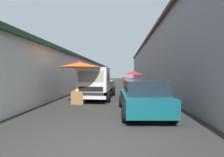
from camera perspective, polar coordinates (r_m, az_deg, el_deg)
ground at (r=17.05m, az=1.29°, el=-4.06°), size 90.00×90.00×0.00m
building_left_whitewash at (r=20.77m, az=-18.62°, el=1.79°), size 49.80×7.50×3.53m
building_right_concrete at (r=20.28m, az=22.39°, el=5.12°), size 49.80×7.50×5.91m
fruit_stall_far_left at (r=16.54m, az=-7.46°, el=1.38°), size 2.70×2.70×2.15m
fruit_stall_near_left at (r=9.45m, az=-11.24°, el=2.85°), size 2.47×2.47×2.46m
fruit_stall_mid_lane at (r=18.46m, az=7.39°, el=1.17°), size 2.28×2.28×2.09m
fruit_stall_near_right at (r=20.26m, az=-3.73°, el=1.36°), size 2.22×2.22×2.13m
hatchback_car at (r=7.19m, az=10.60°, el=-6.21°), size 4.00×2.11×1.45m
delivery_truck at (r=10.56m, az=-5.54°, el=-2.00°), size 4.99×2.14×2.08m
vendor_by_crates at (r=18.72m, az=-2.39°, el=-0.60°), size 0.66×0.23×1.66m
vendor_in_shade at (r=14.43m, az=4.41°, el=-1.48°), size 0.60×0.35×1.59m
plastic_stool at (r=15.87m, az=10.76°, el=-3.35°), size 0.30×0.30×0.43m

